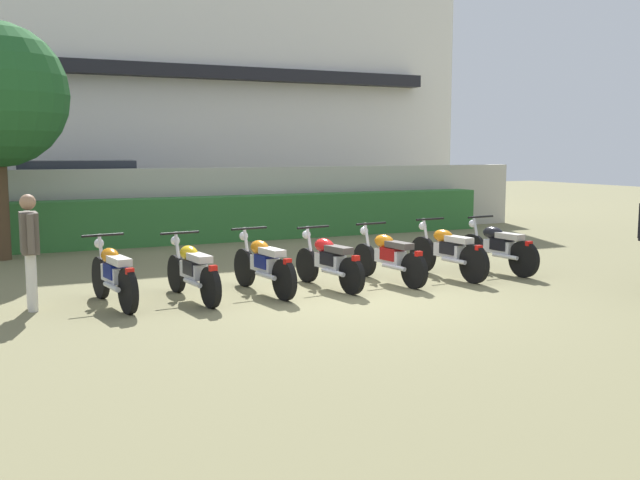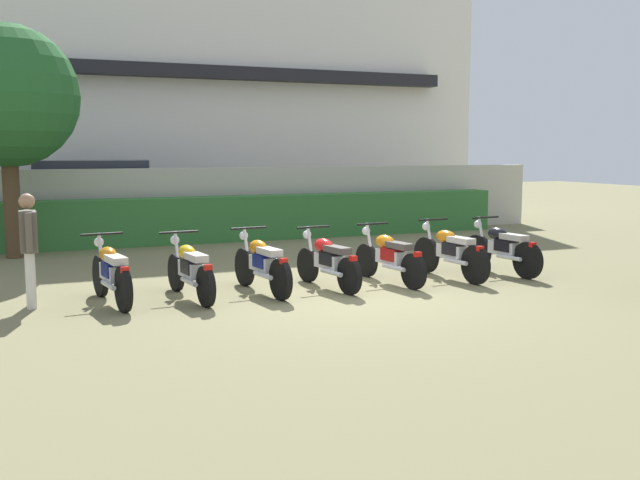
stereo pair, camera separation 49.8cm
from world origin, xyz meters
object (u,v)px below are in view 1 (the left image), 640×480
Objects in this scene: motorcycle_in_row_2 at (264,264)px; motorcycle_in_row_4 at (389,256)px; motorcycle_in_row_3 at (329,261)px; inspector_person at (30,243)px; motorcycle_in_row_0 at (113,274)px; motorcycle_in_row_1 at (193,270)px; motorcycle_in_row_6 at (498,247)px; motorcycle_in_row_5 at (448,251)px; parked_car at (85,199)px.

motorcycle_in_row_2 reaches higher than motorcycle_in_row_4.
motorcycle_in_row_2 is 1.07m from motorcycle_in_row_3.
inspector_person is (-3.26, 0.24, 0.47)m from motorcycle_in_row_2.
motorcycle_in_row_0 is 1.16× the size of inspector_person.
motorcycle_in_row_2 is at bearing -94.93° from motorcycle_in_row_1.
inspector_person is (-4.32, 0.31, 0.48)m from motorcycle_in_row_3.
inspector_person reaches higher than motorcycle_in_row_6.
motorcycle_in_row_6 is (6.61, -0.08, 0.00)m from motorcycle_in_row_0.
motorcycle_in_row_0 is 1.16m from inspector_person.
motorcycle_in_row_5 reaches higher than motorcycle_in_row_1.
motorcycle_in_row_4 is at bearing -60.88° from parked_car.
inspector_person is at bearing 77.34° from motorcycle_in_row_1.
motorcycle_in_row_3 is 0.92× the size of motorcycle_in_row_5.
motorcycle_in_row_2 is at bearing -73.95° from parked_car.
motorcycle_in_row_6 is at bearing -49.43° from parked_car.
motorcycle_in_row_1 is at bearing 80.62° from motorcycle_in_row_3.
motorcycle_in_row_1 is at bearing -100.71° from motorcycle_in_row_0.
motorcycle_in_row_1 is 1.10m from motorcycle_in_row_2.
motorcycle_in_row_6 reaches higher than motorcycle_in_row_2.
motorcycle_in_row_5 is 1.09m from motorcycle_in_row_6.
parked_car is 2.42× the size of motorcycle_in_row_5.
motorcycle_in_row_0 is at bearing 82.27° from motorcycle_in_row_4.
motorcycle_in_row_4 is at bearing -96.16° from motorcycle_in_row_1.
motorcycle_in_row_0 is at bearing -10.67° from inspector_person.
motorcycle_in_row_0 is 0.96× the size of motorcycle_in_row_2.
parked_car is 9.45m from motorcycle_in_row_4.
inspector_person reaches higher than motorcycle_in_row_3.
motorcycle_in_row_3 is (3.27, -0.11, -0.01)m from motorcycle_in_row_0.
motorcycle_in_row_1 is at bearing 84.57° from motorcycle_in_row_2.
motorcycle_in_row_4 is at bearing 83.62° from motorcycle_in_row_6.
motorcycle_in_row_3 is at bearing -99.67° from motorcycle_in_row_2.
inspector_person is (-6.57, 0.31, 0.46)m from motorcycle_in_row_5.
parked_car is at bearing 15.31° from motorcycle_in_row_4.
motorcycle_in_row_2 is at bearing 83.48° from motorcycle_in_row_5.
parked_car reaches higher than motorcycle_in_row_0.
motorcycle_in_row_4 is 0.97× the size of motorcycle_in_row_5.
motorcycle_in_row_6 is 7.68m from inspector_person.
motorcycle_in_row_5 reaches higher than motorcycle_in_row_0.
parked_car reaches higher than motorcycle_in_row_2.
parked_car is 2.99× the size of inspector_person.
motorcycle_in_row_6 is (5.51, -0.02, 0.02)m from motorcycle_in_row_1.
inspector_person is at bearing 81.93° from motorcycle_in_row_5.
motorcycle_in_row_5 is 1.05× the size of motorcycle_in_row_6.
motorcycle_in_row_1 is at bearing 83.00° from motorcycle_in_row_4.
motorcycle_in_row_2 is at bearing 78.46° from motorcycle_in_row_3.
motorcycle_in_row_3 is at bearing 84.54° from motorcycle_in_row_5.
motorcycle_in_row_1 is at bearing -6.91° from inspector_person.
parked_car is at bearing -13.06° from motorcycle_in_row_0.
motorcycle_in_row_0 is at bearing 82.75° from motorcycle_in_row_6.
parked_car is 8.83m from motorcycle_in_row_2.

